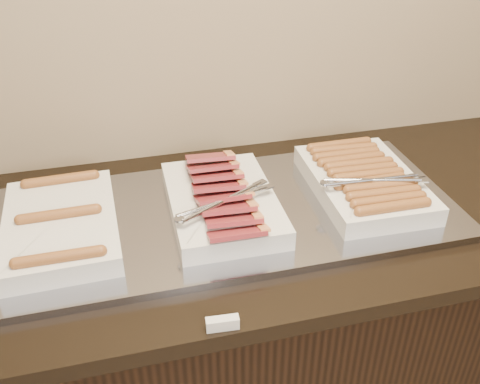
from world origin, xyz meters
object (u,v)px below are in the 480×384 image
at_px(counter, 224,342).
at_px(dish_right, 364,181).
at_px(dish_left, 61,225).
at_px(dish_center, 222,201).
at_px(warming_tray, 217,215).

distance_m(counter, dish_right, 0.63).
height_order(counter, dish_right, dish_right).
bearing_deg(dish_left, dish_right, -1.66).
bearing_deg(dish_right, dish_center, -178.23).
xyz_separation_m(warming_tray, dish_left, (-0.37, -0.00, 0.04)).
relative_size(counter, dish_right, 5.24).
height_order(dish_left, dish_right, dish_right).
relative_size(warming_tray, dish_right, 3.06).
height_order(dish_left, dish_center, dish_center).
relative_size(dish_center, dish_right, 1.03).
distance_m(warming_tray, dish_left, 0.37).
distance_m(counter, dish_left, 0.62).
distance_m(counter, dish_center, 0.50).
height_order(warming_tray, dish_center, dish_center).
xyz_separation_m(dish_center, dish_right, (0.38, 0.00, 0.00)).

